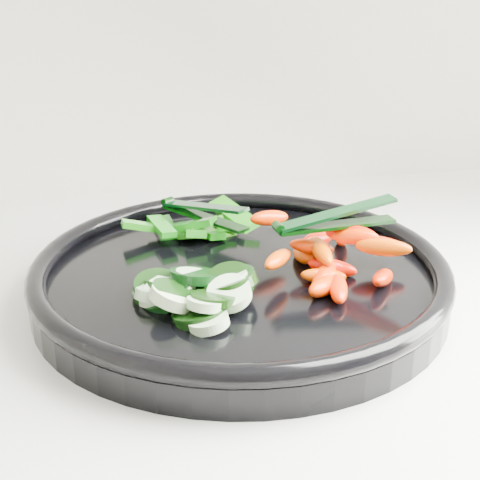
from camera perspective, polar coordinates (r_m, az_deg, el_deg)
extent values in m
cylinder|color=black|center=(0.61, 0.00, -3.70)|extent=(0.45, 0.45, 0.02)
torus|color=black|center=(0.60, 0.00, -2.12)|extent=(0.46, 0.46, 0.02)
cylinder|color=black|center=(0.57, -6.13, -4.07)|extent=(0.05, 0.05, 0.03)
cylinder|color=beige|center=(0.55, -7.27, -4.84)|extent=(0.05, 0.05, 0.02)
cylinder|color=black|center=(0.57, -6.92, -4.12)|extent=(0.05, 0.05, 0.03)
cylinder|color=beige|center=(0.55, -6.45, -4.73)|extent=(0.05, 0.05, 0.02)
cylinder|color=black|center=(0.52, -3.47, -6.33)|extent=(0.05, 0.04, 0.02)
cylinder|color=beige|center=(0.51, -2.70, -7.02)|extent=(0.04, 0.04, 0.02)
cylinder|color=black|center=(0.57, -4.79, -3.70)|extent=(0.06, 0.06, 0.03)
cylinder|color=beige|center=(0.58, -5.65, -3.42)|extent=(0.04, 0.04, 0.02)
cylinder|color=black|center=(0.56, -6.93, -4.42)|extent=(0.06, 0.06, 0.02)
cylinder|color=#DEF4C3|center=(0.55, -7.11, -4.81)|extent=(0.04, 0.04, 0.01)
cylinder|color=black|center=(0.55, -5.54, -4.73)|extent=(0.04, 0.04, 0.02)
cylinder|color=#E4F9C7|center=(0.56, -7.26, -4.33)|extent=(0.04, 0.04, 0.01)
cylinder|color=black|center=(0.55, -6.30, -4.91)|extent=(0.05, 0.05, 0.02)
cylinder|color=beige|center=(0.56, -5.57, -4.49)|extent=(0.04, 0.04, 0.02)
cylinder|color=black|center=(0.55, -0.71, -3.75)|extent=(0.06, 0.06, 0.03)
cylinder|color=beige|center=(0.55, -0.86, -3.58)|extent=(0.05, 0.05, 0.02)
cylinder|color=black|center=(0.56, -3.92, -3.07)|extent=(0.06, 0.06, 0.02)
cylinder|color=#CFF1C1|center=(0.56, -3.98, -3.11)|extent=(0.04, 0.04, 0.02)
cylinder|color=black|center=(0.53, -5.52, -4.66)|extent=(0.05, 0.05, 0.03)
cylinder|color=#DAEEBE|center=(0.53, -5.82, -4.92)|extent=(0.04, 0.04, 0.03)
cylinder|color=black|center=(0.55, -0.92, -3.66)|extent=(0.04, 0.04, 0.03)
cylinder|color=#D8F0C0|center=(0.53, -0.91, -4.56)|extent=(0.04, 0.04, 0.03)
cylinder|color=black|center=(0.56, -0.76, -3.32)|extent=(0.05, 0.05, 0.02)
cylinder|color=beige|center=(0.55, -1.04, -3.63)|extent=(0.04, 0.04, 0.02)
cylinder|color=black|center=(0.52, -2.34, -5.04)|extent=(0.05, 0.05, 0.02)
cylinder|color=beige|center=(0.52, -2.98, -5.45)|extent=(0.04, 0.04, 0.01)
ellipsoid|color=#E82E00|center=(0.58, 7.17, -3.12)|extent=(0.04, 0.05, 0.03)
ellipsoid|color=#E55100|center=(0.58, 7.14, -3.06)|extent=(0.04, 0.02, 0.02)
ellipsoid|color=#FF3C00|center=(0.56, 8.39, -4.11)|extent=(0.03, 0.05, 0.02)
ellipsoid|color=#FF3700|center=(0.62, 5.39, -1.27)|extent=(0.02, 0.05, 0.03)
ellipsoid|color=#F12D00|center=(0.59, 12.10, -3.16)|extent=(0.04, 0.04, 0.03)
ellipsoid|color=#F96300|center=(0.63, 6.68, -1.11)|extent=(0.02, 0.04, 0.02)
ellipsoid|color=red|center=(0.56, 7.21, -3.92)|extent=(0.05, 0.04, 0.02)
ellipsoid|color=#FF1300|center=(0.60, 7.90, -2.33)|extent=(0.05, 0.03, 0.02)
ellipsoid|color=#F73B00|center=(0.66, 8.67, 0.17)|extent=(0.03, 0.04, 0.02)
ellipsoid|color=#FF3E00|center=(0.64, 5.97, -0.51)|extent=(0.04, 0.05, 0.02)
ellipsoid|color=#E63200|center=(0.57, 3.25, -1.65)|extent=(0.04, 0.05, 0.02)
ellipsoid|color=red|center=(0.62, 6.63, 0.06)|extent=(0.04, 0.03, 0.02)
ellipsoid|color=#ED5300|center=(0.59, 6.90, -0.90)|extent=(0.02, 0.05, 0.02)
ellipsoid|color=#F42100|center=(0.60, 6.15, -0.58)|extent=(0.04, 0.02, 0.02)
ellipsoid|color=red|center=(0.61, 12.00, -0.45)|extent=(0.05, 0.04, 0.02)
ellipsoid|color=#F25A00|center=(0.59, 9.77, 0.30)|extent=(0.04, 0.04, 0.02)
ellipsoid|color=#DE3F00|center=(0.63, 2.52, 1.89)|extent=(0.05, 0.03, 0.02)
ellipsoid|color=#FF1200|center=(0.60, 9.42, 0.50)|extent=(0.05, 0.04, 0.02)
ellipsoid|color=#E15700|center=(0.57, 12.12, -0.62)|extent=(0.05, 0.04, 0.02)
cube|color=#21710A|center=(0.69, -3.99, 0.77)|extent=(0.04, 0.05, 0.02)
cube|color=#16690A|center=(0.68, -2.10, 0.66)|extent=(0.06, 0.04, 0.03)
cube|color=#166D0A|center=(0.70, -1.01, 1.44)|extent=(0.03, 0.06, 0.02)
cube|color=#0E6A0A|center=(0.68, -2.70, 0.67)|extent=(0.03, 0.05, 0.01)
cube|color=#22690A|center=(0.69, -3.99, 0.89)|extent=(0.07, 0.02, 0.02)
cube|color=#0A6309|center=(0.70, -6.40, 1.06)|extent=(0.02, 0.05, 0.01)
cube|color=#136709|center=(0.68, -4.25, 0.74)|extent=(0.02, 0.07, 0.03)
cube|color=#0B730E|center=(0.67, -4.43, 1.25)|extent=(0.06, 0.05, 0.03)
cube|color=#1B6B0A|center=(0.67, -8.20, 1.16)|extent=(0.05, 0.02, 0.02)
cube|color=#0D6B0A|center=(0.67, -6.72, 1.17)|extent=(0.03, 0.05, 0.01)
cube|color=#18720A|center=(0.70, -0.53, 2.24)|extent=(0.04, 0.07, 0.02)
cylinder|color=black|center=(0.57, 3.28, 1.09)|extent=(0.01, 0.01, 0.01)
cube|color=black|center=(0.59, 8.24, 1.25)|extent=(0.11, 0.03, 0.00)
cube|color=black|center=(0.59, 8.30, 2.30)|extent=(0.11, 0.03, 0.02)
cylinder|color=black|center=(0.71, -6.19, 3.31)|extent=(0.01, 0.01, 0.01)
cube|color=black|center=(0.68, -3.07, 1.95)|extent=(0.08, 0.10, 0.00)
cube|color=black|center=(0.67, -3.09, 2.87)|extent=(0.08, 0.10, 0.02)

